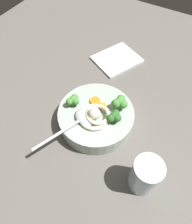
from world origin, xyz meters
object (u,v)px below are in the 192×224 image
at_px(soup_bowl, 96,117).
at_px(soup_spoon, 80,120).
at_px(drinking_glass, 145,175).
at_px(noodle_pile, 95,115).
at_px(folded_napkin, 117,59).

xyz_separation_m(soup_bowl, soup_spoon, (-0.05, 0.02, 0.03)).
bearing_deg(drinking_glass, soup_bowl, 62.39).
bearing_deg(drinking_glass, noodle_pile, 66.08).
bearing_deg(noodle_pile, folded_napkin, 14.78).
distance_m(noodle_pile, drinking_glass, 0.19).
distance_m(noodle_pile, folded_napkin, 0.29).
xyz_separation_m(soup_spoon, drinking_glass, (-0.05, -0.20, -0.01)).
height_order(noodle_pile, drinking_glass, drinking_glass).
relative_size(noodle_pile, folded_napkin, 0.61).
bearing_deg(soup_spoon, drinking_glass, 99.11).
bearing_deg(noodle_pile, soup_spoon, 138.68).
distance_m(soup_spoon, folded_napkin, 0.31).
relative_size(soup_bowl, noodle_pile, 2.25).
distance_m(drinking_glass, folded_napkin, 0.43).
xyz_separation_m(soup_bowl, folded_napkin, (0.26, 0.07, -0.02)).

